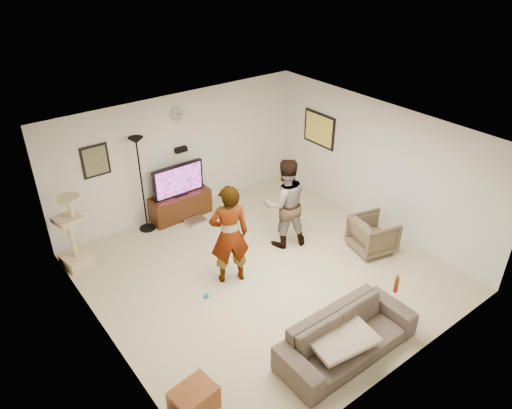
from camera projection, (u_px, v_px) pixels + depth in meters
floor at (264, 272)px, 8.35m from camera, size 5.50×5.50×0.02m
ceiling at (266, 137)px, 7.08m from camera, size 5.50×5.50×0.02m
wall_back at (180, 155)px, 9.60m from camera, size 5.50×0.04×2.50m
wall_front at (405, 302)px, 5.83m from camera, size 5.50×0.04×2.50m
wall_left at (101, 276)px, 6.27m from camera, size 0.04×5.50×2.50m
wall_right at (377, 166)px, 9.16m from camera, size 0.04×5.50×2.50m
wall_clock at (177, 115)px, 9.16m from camera, size 0.26×0.04×0.26m
wall_speaker at (181, 150)px, 9.50m from camera, size 0.25×0.10×0.10m
picture_back at (95, 161)px, 8.52m from camera, size 0.42×0.03×0.52m
picture_right at (319, 129)px, 10.13m from camera, size 0.03×0.78×0.62m
tv_stand at (181, 205)px, 9.82m from camera, size 1.26×0.45×0.52m
console_box at (196, 221)px, 9.72m from camera, size 0.40×0.30×0.07m
tv at (178, 180)px, 9.52m from camera, size 1.09×0.08×0.65m
tv_screen at (179, 181)px, 9.49m from camera, size 1.00×0.01×0.57m
floor_lamp at (142, 185)px, 9.05m from camera, size 0.32×0.32×1.94m
cat_tree at (70, 232)px, 8.17m from camera, size 0.53×0.53×1.39m
person_left at (229, 235)px, 7.74m from camera, size 0.77×0.65×1.79m
person_right at (285, 203)px, 8.67m from camera, size 1.02×0.90×1.74m
sofa at (347, 336)px, 6.61m from camera, size 2.09×0.83×0.61m
throw_blanket at (340, 336)px, 6.47m from camera, size 0.99×0.82×0.06m
beer_bottle at (396, 285)px, 6.90m from camera, size 0.06×0.06×0.25m
armchair at (373, 234)px, 8.75m from camera, size 0.89×0.87×0.67m
side_table at (194, 400)px, 5.87m from camera, size 0.59×0.47×0.36m
toy_ball at (206, 295)px, 7.74m from camera, size 0.09×0.09×0.09m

